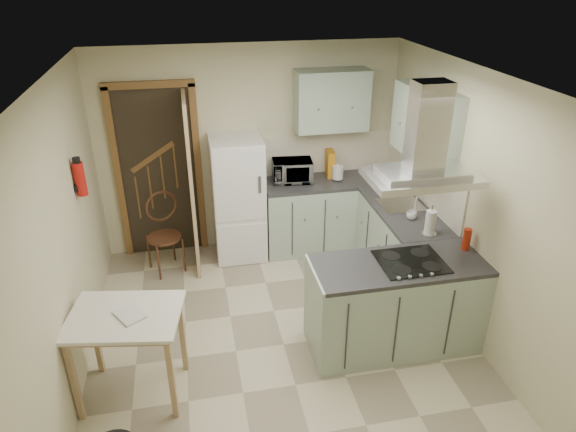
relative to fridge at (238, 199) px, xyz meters
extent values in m
plane|color=beige|center=(0.20, -1.80, -0.75)|extent=(4.20, 4.20, 0.00)
plane|color=silver|center=(0.20, -1.80, 1.75)|extent=(4.20, 4.20, 0.00)
plane|color=beige|center=(0.20, 0.30, 0.50)|extent=(3.60, 0.00, 3.60)
plane|color=beige|center=(-1.60, -1.80, 0.50)|extent=(0.00, 4.20, 4.20)
plane|color=beige|center=(2.00, -1.80, 0.50)|extent=(0.00, 4.20, 4.20)
cube|color=brown|center=(-0.90, 0.27, 0.30)|extent=(1.10, 0.12, 2.10)
cube|color=white|center=(0.00, 0.00, 0.00)|extent=(0.60, 0.60, 1.50)
cube|color=#9EB2A0|center=(0.86, 0.00, -0.30)|extent=(1.08, 0.60, 0.90)
cube|color=#9EB2A0|center=(1.70, -0.68, -0.30)|extent=(0.60, 1.95, 0.90)
cube|color=beige|center=(1.16, 0.29, 0.40)|extent=(1.68, 0.02, 0.50)
cube|color=#9EB2A0|center=(1.15, 0.12, 1.10)|extent=(0.85, 0.35, 0.70)
cube|color=#9EB2A0|center=(1.82, -0.95, 1.10)|extent=(0.35, 0.90, 0.70)
cube|color=#9EB2A0|center=(1.22, -1.98, -0.30)|extent=(1.55, 0.65, 0.90)
cube|color=black|center=(1.32, -1.98, 0.16)|extent=(0.58, 0.50, 0.01)
cube|color=silver|center=(1.32, -1.98, 0.97)|extent=(0.90, 0.55, 0.10)
cube|color=silver|center=(1.70, -0.85, 0.16)|extent=(0.45, 0.40, 0.01)
cylinder|color=#B2140F|center=(-1.54, -0.90, 0.75)|extent=(0.10, 0.10, 0.32)
cube|color=tan|center=(-1.14, -2.14, -0.34)|extent=(0.97, 0.79, 0.82)
cube|color=#4E341A|center=(-0.90, -0.21, -0.31)|extent=(0.51, 0.51, 0.87)
imported|color=black|center=(0.68, 0.06, 0.28)|extent=(0.50, 0.37, 0.26)
cylinder|color=silver|center=(1.22, -0.02, 0.25)|extent=(0.15, 0.15, 0.20)
cube|color=#BE7816|center=(1.16, 0.13, 0.31)|extent=(0.11, 0.23, 0.33)
imported|color=silver|center=(1.88, -0.35, 0.24)|extent=(0.09, 0.09, 0.17)
cylinder|color=silver|center=(1.71, -1.52, 0.28)|extent=(0.12, 0.12, 0.26)
imported|color=beige|center=(1.68, -1.19, 0.19)|extent=(0.11, 0.11, 0.08)
cylinder|color=#A3250E|center=(1.91, -1.86, 0.26)|extent=(0.08, 0.08, 0.21)
imported|color=#933138|center=(-1.17, -2.21, 0.12)|extent=(0.29, 0.31, 0.11)
camera|label=1|loc=(-0.53, -5.59, 2.57)|focal=32.00mm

